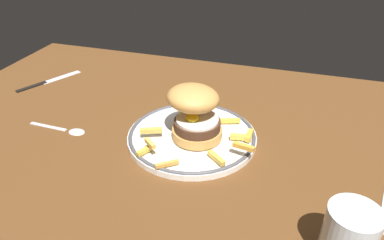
# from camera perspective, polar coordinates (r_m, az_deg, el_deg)

# --- Properties ---
(ground_plane) EXTENTS (1.34, 0.92, 0.04)m
(ground_plane) POSITION_cam_1_polar(r_m,az_deg,el_deg) (0.70, 2.33, -7.08)
(ground_plane) COLOR brown
(dinner_plate) EXTENTS (0.26, 0.26, 0.02)m
(dinner_plate) POSITION_cam_1_polar(r_m,az_deg,el_deg) (0.73, 0.00, -2.52)
(dinner_plate) COLOR white
(dinner_plate) RESTS_ON ground_plane
(burger) EXTENTS (0.14, 0.14, 0.11)m
(burger) POSITION_cam_1_polar(r_m,az_deg,el_deg) (0.69, 0.45, 1.43)
(burger) COLOR #CB8F46
(burger) RESTS_ON dinner_plate
(fries_pile) EXTENTS (0.23, 0.25, 0.03)m
(fries_pile) POSITION_cam_1_polar(r_m,az_deg,el_deg) (0.71, 1.84, -2.20)
(fries_pile) COLOR gold
(fries_pile) RESTS_ON dinner_plate
(knife) EXTENTS (0.09, 0.17, 0.01)m
(knife) POSITION_cam_1_polar(r_m,az_deg,el_deg) (1.04, -22.25, 5.53)
(knife) COLOR black
(knife) RESTS_ON ground_plane
(spoon) EXTENTS (0.13, 0.03, 0.01)m
(spoon) POSITION_cam_1_polar(r_m,az_deg,el_deg) (0.80, -18.75, -1.56)
(spoon) COLOR silver
(spoon) RESTS_ON ground_plane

